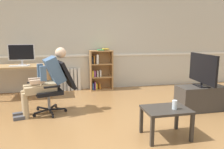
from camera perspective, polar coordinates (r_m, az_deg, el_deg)
The scene contains 14 objects.
ground_plane at distance 3.41m, azimuth 0.61°, elevation -14.30°, with size 18.00×18.00×0.00m, color olive.
back_wall at distance 5.72m, azimuth -5.41°, elevation 9.53°, with size 12.00×0.13×2.70m.
computer_desk at distance 5.34m, azimuth -23.97°, elevation 1.17°, with size 1.39×0.64×0.76m.
imac_monitor at distance 5.36m, azimuth -23.36°, elevation 5.38°, with size 0.59×0.14×0.49m.
keyboard at distance 5.18m, azimuth -23.96°, elevation 2.16°, with size 0.40×0.12×0.02m, color white.
computer_mouse at distance 5.17m, azimuth -21.70°, elevation 2.36°, with size 0.06×0.10×0.03m, color white.
bookshelf at distance 5.60m, azimuth -3.29°, elevation 1.21°, with size 0.60×0.29×1.11m.
radiator at distance 5.68m, azimuth -12.22°, elevation -1.37°, with size 0.73×0.08×0.59m.
office_chair at distance 4.09m, azimuth -14.80°, elevation -2.75°, with size 0.81×0.66×0.97m.
person_seated at distance 4.02m, azimuth -17.48°, elevation -1.19°, with size 0.99×0.55×1.22m.
tv_stand at distance 4.47m, azimuth 22.83°, elevation -5.87°, with size 0.91×0.42×0.47m.
tv_screen at distance 4.36m, azimuth 23.36°, elevation 1.27°, with size 0.23×0.91×0.62m.
coffee_table at distance 3.10m, azimuth 14.44°, elevation -10.07°, with size 0.64×0.47×0.43m.
drinking_glass at distance 3.05m, azimuth 16.62°, elevation -7.86°, with size 0.07×0.07×0.13m, color silver.
Camera 1 is at (-0.70, -3.02, 1.42)m, focal length 33.70 mm.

